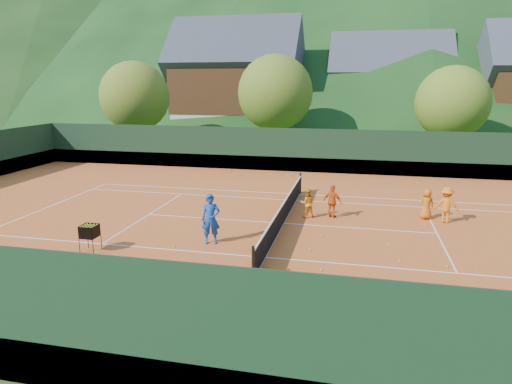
% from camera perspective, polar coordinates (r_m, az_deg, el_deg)
% --- Properties ---
extents(ground, '(400.00, 400.00, 0.00)m').
position_cam_1_polar(ground, '(20.19, 3.44, -3.98)').
color(ground, '#294D18').
rests_on(ground, ground).
extents(clay_court, '(40.00, 24.00, 0.02)m').
position_cam_1_polar(clay_court, '(20.18, 3.44, -3.96)').
color(clay_court, '#C1541F').
rests_on(clay_court, ground).
extents(coach, '(0.81, 0.64, 1.95)m').
position_cam_1_polar(coach, '(17.50, -5.68, -3.39)').
color(coach, '#164394').
rests_on(coach, clay_court).
extents(student_a, '(0.79, 0.69, 1.36)m').
position_cam_1_polar(student_a, '(20.97, 6.43, -1.38)').
color(student_a, orange).
rests_on(student_a, clay_court).
extents(student_b, '(0.96, 0.68, 1.52)m').
position_cam_1_polar(student_b, '(21.08, 9.53, -1.19)').
color(student_b, '#EE5A15').
rests_on(student_b, clay_court).
extents(student_c, '(0.78, 0.62, 1.40)m').
position_cam_1_polar(student_c, '(22.00, 20.54, -1.41)').
color(student_c, orange).
rests_on(student_c, clay_court).
extents(student_d, '(1.06, 0.64, 1.61)m').
position_cam_1_polar(student_d, '(21.70, 22.68, -1.52)').
color(student_d, orange).
rests_on(student_d, clay_court).
extents(tennis_ball_0, '(0.07, 0.07, 0.07)m').
position_cam_1_polar(tennis_ball_0, '(14.02, 5.41, -11.97)').
color(tennis_ball_0, yellow).
rests_on(tennis_ball_0, clay_court).
extents(tennis_ball_1, '(0.07, 0.07, 0.07)m').
position_cam_1_polar(tennis_ball_1, '(14.73, -11.60, -10.88)').
color(tennis_ball_1, yellow).
rests_on(tennis_ball_1, clay_court).
extents(tennis_ball_2, '(0.07, 0.07, 0.07)m').
position_cam_1_polar(tennis_ball_2, '(16.73, 17.48, -8.20)').
color(tennis_ball_2, yellow).
rests_on(tennis_ball_2, clay_court).
extents(tennis_ball_3, '(0.07, 0.07, 0.07)m').
position_cam_1_polar(tennis_ball_3, '(17.15, 6.86, -7.10)').
color(tennis_ball_3, yellow).
rests_on(tennis_ball_3, clay_court).
extents(tennis_ball_4, '(0.07, 0.07, 0.07)m').
position_cam_1_polar(tennis_ball_4, '(15.50, -25.37, -10.71)').
color(tennis_ball_4, yellow).
rests_on(tennis_ball_4, clay_court).
extents(tennis_ball_5, '(0.07, 0.07, 0.07)m').
position_cam_1_polar(tennis_ball_5, '(18.14, 16.22, -6.40)').
color(tennis_ball_5, yellow).
rests_on(tennis_ball_5, clay_court).
extents(tennis_ball_6, '(0.07, 0.07, 0.07)m').
position_cam_1_polar(tennis_ball_6, '(17.84, -23.98, -7.40)').
color(tennis_ball_6, yellow).
rests_on(tennis_ball_6, clay_court).
extents(tennis_ball_7, '(0.07, 0.07, 0.07)m').
position_cam_1_polar(tennis_ball_7, '(13.87, 26.35, -13.71)').
color(tennis_ball_7, yellow).
rests_on(tennis_ball_7, clay_court).
extents(tennis_ball_8, '(0.07, 0.07, 0.07)m').
position_cam_1_polar(tennis_ball_8, '(18.18, -15.78, -6.33)').
color(tennis_ball_8, yellow).
rests_on(tennis_ball_8, clay_court).
extents(tennis_ball_10, '(0.07, 0.07, 0.07)m').
position_cam_1_polar(tennis_ball_10, '(13.91, 21.30, -13.11)').
color(tennis_ball_10, yellow).
rests_on(tennis_ball_10, clay_court).
extents(tennis_ball_11, '(0.07, 0.07, 0.07)m').
position_cam_1_polar(tennis_ball_11, '(14.88, 6.18, -10.41)').
color(tennis_ball_11, yellow).
rests_on(tennis_ball_11, clay_court).
extents(tennis_ball_12, '(0.07, 0.07, 0.07)m').
position_cam_1_polar(tennis_ball_12, '(15.38, 8.13, -9.65)').
color(tennis_ball_12, yellow).
rests_on(tennis_ball_12, clay_court).
extents(tennis_ball_13, '(0.07, 0.07, 0.07)m').
position_cam_1_polar(tennis_ball_13, '(12.96, -12.95, -14.53)').
color(tennis_ball_13, yellow).
rests_on(tennis_ball_13, clay_court).
extents(tennis_ball_14, '(0.07, 0.07, 0.07)m').
position_cam_1_polar(tennis_ball_14, '(15.50, 1.44, -9.32)').
color(tennis_ball_14, yellow).
rests_on(tennis_ball_14, clay_court).
extents(tennis_ball_15, '(0.07, 0.07, 0.07)m').
position_cam_1_polar(tennis_ball_15, '(14.25, 25.04, -12.84)').
color(tennis_ball_15, yellow).
rests_on(tennis_ball_15, clay_court).
extents(tennis_ball_16, '(0.07, 0.07, 0.07)m').
position_cam_1_polar(tennis_ball_16, '(20.39, -21.19, -4.57)').
color(tennis_ball_16, yellow).
rests_on(tennis_ball_16, clay_court).
extents(tennis_ball_17, '(0.07, 0.07, 0.07)m').
position_cam_1_polar(tennis_ball_17, '(16.82, 22.77, -8.55)').
color(tennis_ball_17, yellow).
rests_on(tennis_ball_17, clay_court).
extents(tennis_ball_18, '(0.07, 0.07, 0.07)m').
position_cam_1_polar(tennis_ball_18, '(14.57, -1.38, -10.87)').
color(tennis_ball_18, yellow).
rests_on(tennis_ball_18, clay_court).
extents(tennis_ball_19, '(0.07, 0.07, 0.07)m').
position_cam_1_polar(tennis_ball_19, '(17.58, -10.16, -6.71)').
color(tennis_ball_19, yellow).
rests_on(tennis_ball_19, clay_court).
extents(tennis_ball_20, '(0.07, 0.07, 0.07)m').
position_cam_1_polar(tennis_ball_20, '(13.00, -17.70, -14.76)').
color(tennis_ball_20, yellow).
rests_on(tennis_ball_20, clay_court).
extents(tennis_ball_22, '(0.07, 0.07, 0.07)m').
position_cam_1_polar(tennis_ball_22, '(18.66, 8.26, -5.42)').
color(tennis_ball_22, yellow).
rests_on(tennis_ball_22, clay_court).
extents(tennis_ball_23, '(0.07, 0.07, 0.07)m').
position_cam_1_polar(tennis_ball_23, '(13.60, 9.45, -12.95)').
color(tennis_ball_23, yellow).
rests_on(tennis_ball_23, clay_court).
extents(tennis_ball_24, '(0.07, 0.07, 0.07)m').
position_cam_1_polar(tennis_ball_24, '(16.42, -17.85, -8.66)').
color(tennis_ball_24, yellow).
rests_on(tennis_ball_24, clay_court).
extents(tennis_ball_25, '(0.07, 0.07, 0.07)m').
position_cam_1_polar(tennis_ball_25, '(14.05, 9.81, -12.05)').
color(tennis_ball_25, yellow).
rests_on(tennis_ball_25, clay_court).
extents(court_lines, '(23.83, 11.03, 0.00)m').
position_cam_1_polar(court_lines, '(20.18, 3.44, -3.92)').
color(court_lines, white).
rests_on(court_lines, clay_court).
extents(tennis_net, '(0.10, 12.07, 1.10)m').
position_cam_1_polar(tennis_net, '(20.04, 3.46, -2.56)').
color(tennis_net, black).
rests_on(tennis_net, clay_court).
extents(perimeter_fence, '(40.40, 24.24, 3.00)m').
position_cam_1_polar(perimeter_fence, '(19.84, 3.49, -0.49)').
color(perimeter_fence, black).
rests_on(perimeter_fence, clay_court).
extents(ball_hopper, '(0.57, 0.57, 1.00)m').
position_cam_1_polar(ball_hopper, '(17.77, -20.10, -4.69)').
color(ball_hopper, black).
rests_on(ball_hopper, clay_court).
extents(chalet_left, '(13.80, 9.93, 12.92)m').
position_cam_1_polar(chalet_left, '(50.71, -2.39, 13.09)').
color(chalet_left, beige).
rests_on(chalet_left, ground).
extents(chalet_mid, '(12.65, 8.82, 11.45)m').
position_cam_1_polar(chalet_mid, '(53.11, 16.11, 11.90)').
color(chalet_mid, beige).
rests_on(chalet_mid, ground).
extents(tree_a, '(6.00, 6.00, 7.88)m').
position_cam_1_polar(tree_a, '(41.61, -14.94, 11.47)').
color(tree_a, '#3C2518').
rests_on(tree_a, ground).
extents(tree_b, '(6.40, 6.40, 8.40)m').
position_cam_1_polar(tree_b, '(39.64, 2.41, 12.30)').
color(tree_b, '#402919').
rests_on(tree_b, ground).
extents(tree_c, '(5.60, 5.60, 7.35)m').
position_cam_1_polar(tree_c, '(38.69, 23.34, 10.23)').
color(tree_c, '#3F2A19').
rests_on(tree_c, ground).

